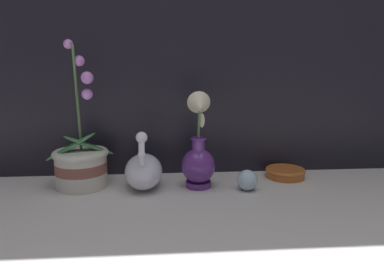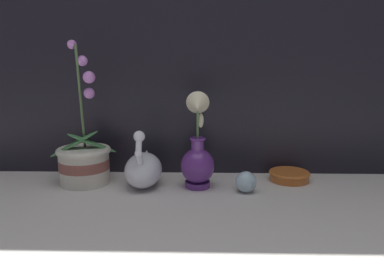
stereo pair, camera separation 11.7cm
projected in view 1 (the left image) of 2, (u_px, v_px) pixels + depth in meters
name	position (u px, v px, depth m)	size (l,w,h in m)	color
ground_plane	(193.00, 198.00, 1.08)	(2.80, 2.80, 0.00)	beige
orchid_potted_plant	(81.00, 163.00, 1.17)	(0.21, 0.17, 0.45)	beige
swan_figurine	(144.00, 170.00, 1.16)	(0.12, 0.20, 0.19)	white
blue_vase	(199.00, 156.00, 1.16)	(0.11, 0.12, 0.30)	#602D7F
glass_sphere	(247.00, 180.00, 1.14)	(0.06, 0.06, 0.06)	silver
amber_dish	(285.00, 172.00, 1.27)	(0.13, 0.13, 0.03)	#C66628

